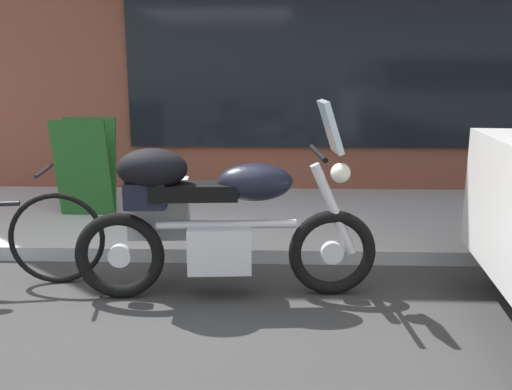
% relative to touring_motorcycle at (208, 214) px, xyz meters
% --- Properties ---
extents(ground_plane, '(80.00, 80.00, 0.00)m').
position_rel_touring_motorcycle_xyz_m(ground_plane, '(-0.53, -0.53, -0.60)').
color(ground_plane, '#2F2F2F').
extents(touring_motorcycle, '(2.13, 0.62, 1.39)m').
position_rel_touring_motorcycle_xyz_m(touring_motorcycle, '(0.00, 0.00, 0.00)').
color(touring_motorcycle, black).
rests_on(touring_motorcycle, ground_plane).
extents(sandwich_board_sign, '(0.55, 0.42, 0.98)m').
position_rel_touring_motorcycle_xyz_m(sandwich_board_sign, '(-1.46, 1.75, 0.01)').
color(sandwich_board_sign, '#1E511E').
rests_on(sandwich_board_sign, sidewalk_curb).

